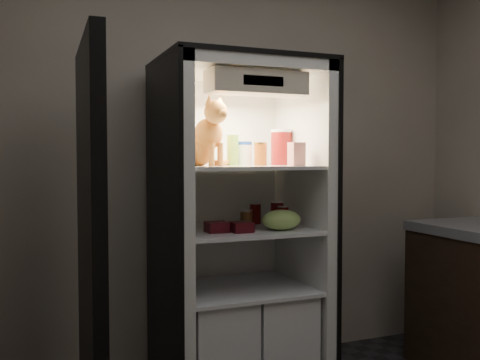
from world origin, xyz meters
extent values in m
plane|color=beige|center=(0.00, 1.80, 1.35)|extent=(3.60, 0.00, 3.60)
cube|color=white|center=(0.00, 1.67, 0.93)|extent=(0.85, 0.06, 1.85)
cube|color=white|center=(-0.40, 1.35, 0.93)|extent=(0.06, 0.70, 1.85)
cube|color=white|center=(0.40, 1.35, 0.93)|extent=(0.06, 0.70, 1.85)
cube|color=white|center=(0.00, 1.35, 1.82)|extent=(0.85, 0.70, 0.06)
cube|color=black|center=(-0.44, 1.35, 0.93)|extent=(0.02, 0.72, 1.87)
cube|color=black|center=(0.44, 1.35, 0.93)|extent=(0.02, 0.72, 1.87)
cube|color=black|center=(0.00, 1.35, 1.86)|extent=(0.90, 0.72, 0.02)
cube|color=white|center=(0.00, 1.32, 1.28)|extent=(0.73, 0.62, 0.02)
cube|color=white|center=(0.00, 1.32, 0.93)|extent=(0.73, 0.62, 0.02)
cube|color=white|center=(-0.18, 1.32, 0.35)|extent=(0.34, 0.58, 0.48)
cube|color=white|center=(0.18, 1.32, 0.35)|extent=(0.34, 0.58, 0.48)
cube|color=white|center=(0.00, 1.32, 0.60)|extent=(0.73, 0.62, 0.02)
cube|color=beige|center=(0.00, 1.11, 1.72)|extent=(0.52, 0.18, 0.12)
cube|color=black|center=(0.00, 1.02, 1.72)|extent=(0.22, 0.01, 0.05)
cube|color=black|center=(-0.85, 1.02, 0.93)|extent=(0.09, 0.87, 1.85)
cube|color=white|center=(-0.85, 0.96, 0.55)|extent=(0.08, 0.64, 0.12)
cube|color=white|center=(-0.85, 0.96, 1.05)|extent=(0.08, 0.64, 0.12)
ellipsoid|color=#B76117|center=(-0.24, 1.37, 1.38)|extent=(0.26, 0.29, 0.20)
ellipsoid|color=#B76117|center=(-0.20, 1.29, 1.46)|extent=(0.19, 0.19, 0.17)
sphere|color=#C57926|center=(-0.18, 1.23, 1.57)|extent=(0.16, 0.16, 0.12)
sphere|color=#C57926|center=(-0.16, 1.18, 1.56)|extent=(0.07, 0.07, 0.05)
cone|color=#C57926|center=(-0.22, 1.22, 1.63)|extent=(0.06, 0.06, 0.06)
cone|color=#C57926|center=(-0.15, 1.25, 1.63)|extent=(0.06, 0.06, 0.06)
cylinder|color=#B76117|center=(-0.21, 1.22, 1.35)|extent=(0.03, 0.03, 0.12)
cylinder|color=#B76117|center=(-0.15, 1.24, 1.35)|extent=(0.03, 0.03, 0.12)
cylinder|color=#B76117|center=(-0.11, 1.33, 1.31)|extent=(0.18, 0.19, 0.03)
cylinder|color=green|center=(-0.03, 1.38, 1.37)|extent=(0.07, 0.07, 0.16)
cylinder|color=green|center=(-0.03, 1.38, 1.46)|extent=(0.07, 0.07, 0.01)
cylinder|color=white|center=(0.05, 1.42, 1.35)|extent=(0.10, 0.10, 0.12)
cylinder|color=#193DAF|center=(0.05, 1.42, 1.42)|extent=(0.10, 0.10, 0.02)
cylinder|color=maroon|center=(0.11, 1.31, 1.35)|extent=(0.07, 0.07, 0.12)
cylinder|color=#C58334|center=(0.11, 1.31, 1.41)|extent=(0.07, 0.07, 0.01)
cylinder|color=maroon|center=(0.31, 1.44, 1.39)|extent=(0.12, 0.12, 0.19)
cylinder|color=white|center=(0.31, 1.44, 1.49)|extent=(0.13, 0.13, 0.02)
cube|color=silver|center=(0.26, 1.16, 1.35)|extent=(0.07, 0.07, 0.13)
cylinder|color=black|center=(0.15, 1.46, 1.00)|extent=(0.07, 0.07, 0.12)
cylinder|color=#B2B2B2|center=(0.15, 1.46, 1.06)|extent=(0.07, 0.07, 0.00)
cylinder|color=black|center=(0.23, 1.34, 1.01)|extent=(0.07, 0.07, 0.13)
cylinder|color=#B2B2B2|center=(0.23, 1.34, 1.08)|extent=(0.08, 0.08, 0.00)
cylinder|color=black|center=(0.24, 1.27, 1.00)|extent=(0.06, 0.06, 0.11)
cylinder|color=#B2B2B2|center=(0.24, 1.27, 1.06)|extent=(0.06, 0.06, 0.00)
cylinder|color=brown|center=(0.05, 1.37, 0.98)|extent=(0.07, 0.07, 0.09)
cylinder|color=#B2B2B2|center=(0.05, 1.37, 1.03)|extent=(0.07, 0.07, 0.01)
ellipsoid|color=#87AD50|center=(0.18, 1.17, 1.00)|extent=(0.22, 0.16, 0.11)
cube|color=#550E15|center=(-0.18, 1.22, 0.97)|extent=(0.11, 0.11, 0.05)
cube|color=#550E15|center=(-0.06, 1.17, 0.97)|extent=(0.11, 0.11, 0.05)
camera|label=1|loc=(-1.12, -1.43, 1.34)|focal=40.00mm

